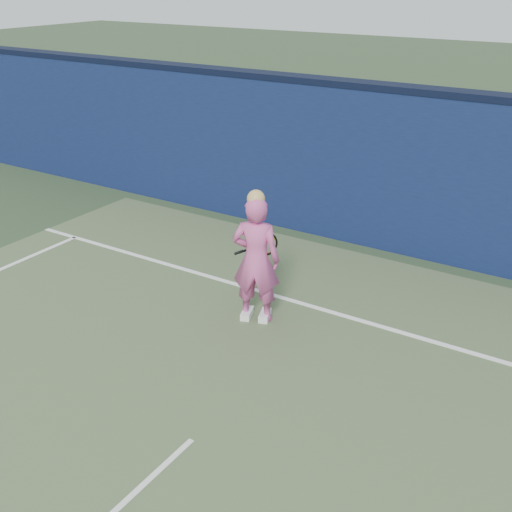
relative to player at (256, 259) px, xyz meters
The scene contains 5 objects.
ground 3.53m from the player, 77.36° to the right, with size 80.00×80.00×0.00m, color #2F472C.
backstop_wall 3.27m from the player, 76.60° to the left, with size 24.00×0.40×2.50m, color #0D183C.
wall_cap 3.66m from the player, 76.60° to the left, with size 24.00×0.42×0.10m, color black.
player is the anchor object (origin of this frame).
racket 0.50m from the player, 109.17° to the left, with size 0.47×0.44×0.32m.
Camera 1 is at (3.16, -2.82, 4.18)m, focal length 45.00 mm.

